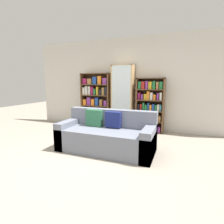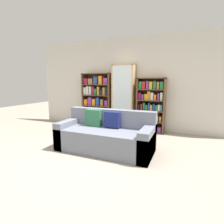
# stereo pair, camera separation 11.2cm
# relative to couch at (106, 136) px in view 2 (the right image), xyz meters

# --- Properties ---
(ground_plane) EXTENTS (16.00, 16.00, 0.00)m
(ground_plane) POSITION_rel_couch_xyz_m (-0.14, -0.58, -0.30)
(ground_plane) COLOR gray
(wall_back) EXTENTS (6.23, 0.06, 2.70)m
(wall_back) POSITION_rel_couch_xyz_m (-0.14, 1.94, 1.05)
(wall_back) COLOR beige
(wall_back) RESTS_ON ground
(couch) EXTENTS (1.95, 0.84, 0.82)m
(couch) POSITION_rel_couch_xyz_m (0.00, 0.00, 0.00)
(couch) COLOR slate
(couch) RESTS_ON ground
(bookshelf_left) EXTENTS (0.95, 0.32, 1.68)m
(bookshelf_left) POSITION_rel_couch_xyz_m (-1.10, 1.73, 0.51)
(bookshelf_left) COLOR brown
(bookshelf_left) RESTS_ON ground
(display_cabinet) EXTENTS (0.63, 0.36, 1.89)m
(display_cabinet) POSITION_rel_couch_xyz_m (-0.21, 1.72, 0.64)
(display_cabinet) COLOR tan
(display_cabinet) RESTS_ON ground
(bookshelf_right) EXTENTS (0.77, 0.32, 1.52)m
(bookshelf_right) POSITION_rel_couch_xyz_m (0.59, 1.73, 0.45)
(bookshelf_right) COLOR brown
(bookshelf_right) RESTS_ON ground
(wine_bottle) EXTENTS (0.07, 0.07, 0.40)m
(wine_bottle) POSITION_rel_couch_xyz_m (0.39, 1.17, -0.14)
(wine_bottle) COLOR #192333
(wine_bottle) RESTS_ON ground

